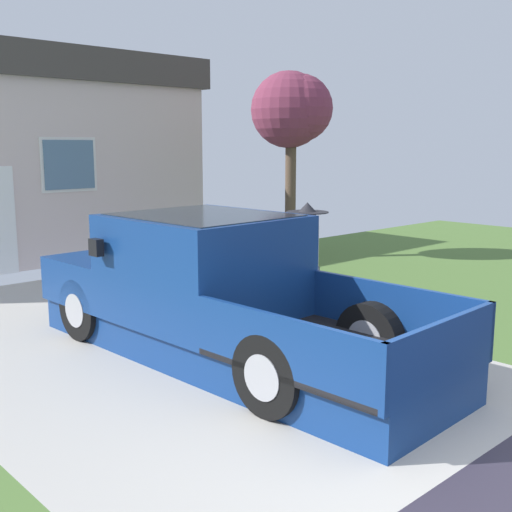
% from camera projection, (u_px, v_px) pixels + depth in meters
% --- Properties ---
extents(pickup_truck, '(2.16, 5.61, 1.68)m').
position_uv_depth(pickup_truck, '(207.00, 292.00, 7.66)').
color(pickup_truck, navy).
rests_on(pickup_truck, ground).
extents(person_with_hat, '(0.55, 0.55, 1.78)m').
position_uv_depth(person_with_hat, '(307.00, 260.00, 8.20)').
color(person_with_hat, navy).
rests_on(person_with_hat, ground).
extents(handbag, '(0.33, 0.21, 0.40)m').
position_uv_depth(handbag, '(319.00, 330.00, 8.26)').
color(handbag, brown).
rests_on(handbag, ground).
extents(front_yard_tree, '(1.68, 1.72, 4.06)m').
position_uv_depth(front_yard_tree, '(293.00, 111.00, 13.64)').
color(front_yard_tree, brown).
rests_on(front_yard_tree, ground).
extents(wheeled_trash_bin, '(0.60, 0.72, 1.09)m').
position_uv_depth(wheeled_trash_bin, '(201.00, 244.00, 12.37)').
color(wheeled_trash_bin, navy).
rests_on(wheeled_trash_bin, ground).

